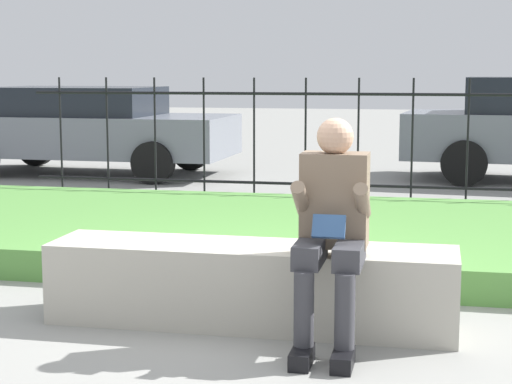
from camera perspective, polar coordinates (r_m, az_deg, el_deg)
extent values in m
plane|color=gray|center=(5.39, -0.81, -8.77)|extent=(60.00, 60.00, 0.00)
cube|color=#B7B2A3|center=(5.31, -0.35, -6.22)|extent=(2.51, 0.55, 0.50)
cube|color=gray|center=(5.37, -0.35, -8.39)|extent=(2.41, 0.51, 0.08)
cube|color=black|center=(4.66, 3.07, -10.94)|extent=(0.11, 0.26, 0.09)
cylinder|color=#38383D|center=(4.64, 3.21, -7.78)|extent=(0.11, 0.11, 0.41)
cube|color=#38383D|center=(4.78, 3.62, -4.05)|extent=(0.15, 0.42, 0.13)
cube|color=black|center=(4.63, 5.81, -11.09)|extent=(0.11, 0.26, 0.09)
cylinder|color=#38383D|center=(4.61, 5.94, -7.91)|extent=(0.11, 0.11, 0.41)
cube|color=#38383D|center=(4.75, 6.25, -4.15)|extent=(0.15, 0.42, 0.13)
cube|color=#7A6651|center=(4.92, 5.27, -0.51)|extent=(0.38, 0.24, 0.54)
sphere|color=tan|center=(4.86, 5.30, 3.71)|extent=(0.21, 0.21, 0.21)
cylinder|color=#7A6651|center=(4.78, 3.01, -0.49)|extent=(0.08, 0.29, 0.24)
cylinder|color=#7A6651|center=(4.74, 7.10, -0.62)|extent=(0.08, 0.29, 0.24)
cube|color=#335689|center=(4.68, 4.88, -2.31)|extent=(0.18, 0.09, 0.13)
cube|color=#569342|center=(7.60, 3.11, -2.85)|extent=(9.05, 3.30, 0.24)
cylinder|color=black|center=(9.59, 5.03, 0.49)|extent=(7.05, 0.03, 0.03)
cylinder|color=black|center=(9.51, 5.10, 6.53)|extent=(7.05, 0.03, 0.03)
cylinder|color=black|center=(10.44, -12.87, 3.39)|extent=(0.02, 0.02, 1.49)
cylinder|color=black|center=(10.20, -9.87, 3.37)|extent=(0.02, 0.02, 1.49)
cylinder|color=black|center=(10.00, -6.73, 3.34)|extent=(0.02, 0.02, 1.49)
cylinder|color=black|center=(9.83, -3.48, 3.30)|extent=(0.02, 0.02, 1.49)
cylinder|color=black|center=(9.69, -0.13, 3.25)|extent=(0.02, 0.02, 1.49)
cylinder|color=black|center=(9.58, 3.32, 3.18)|extent=(0.02, 0.02, 1.49)
cylinder|color=black|center=(9.51, 6.82, 3.10)|extent=(0.02, 0.02, 1.49)
cylinder|color=black|center=(9.48, 10.36, 3.01)|extent=(0.02, 0.02, 1.49)
cylinder|color=black|center=(9.48, 13.92, 2.90)|extent=(0.02, 0.02, 1.49)
cube|color=slate|center=(13.22, -11.08, 3.77)|extent=(4.37, 1.89, 0.60)
cube|color=black|center=(13.27, -11.83, 5.97)|extent=(2.41, 1.64, 0.42)
cylinder|color=black|center=(11.93, -6.88, 1.96)|extent=(0.60, 0.21, 0.60)
cylinder|color=black|center=(13.60, -4.34, 2.74)|extent=(0.60, 0.21, 0.60)
cylinder|color=black|center=(14.62, -14.45, 2.89)|extent=(0.60, 0.21, 0.60)
cylinder|color=black|center=(11.98, 13.71, 1.89)|extent=(0.64, 0.25, 0.63)
cylinder|color=black|center=(13.60, 14.09, 2.59)|extent=(0.64, 0.25, 0.63)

